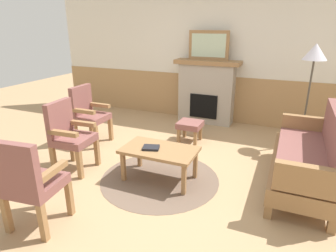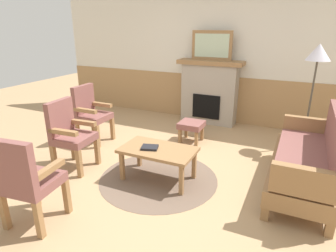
# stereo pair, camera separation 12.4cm
# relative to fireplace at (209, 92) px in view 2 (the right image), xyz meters

# --- Properties ---
(ground_plane) EXTENTS (14.00, 14.00, 0.00)m
(ground_plane) POSITION_rel_fireplace_xyz_m (0.00, -2.35, -0.65)
(ground_plane) COLOR tan
(wall_back) EXTENTS (7.20, 0.14, 2.70)m
(wall_back) POSITION_rel_fireplace_xyz_m (0.00, 0.25, 0.66)
(wall_back) COLOR silver
(wall_back) RESTS_ON ground_plane
(fireplace) EXTENTS (1.30, 0.44, 1.28)m
(fireplace) POSITION_rel_fireplace_xyz_m (0.00, 0.00, 0.00)
(fireplace) COLOR #A39989
(fireplace) RESTS_ON ground_plane
(framed_picture) EXTENTS (0.80, 0.04, 0.56)m
(framed_picture) POSITION_rel_fireplace_xyz_m (0.00, 0.00, 0.91)
(framed_picture) COLOR olive
(framed_picture) RESTS_ON fireplace
(couch) EXTENTS (0.70, 1.80, 0.98)m
(couch) POSITION_rel_fireplace_xyz_m (1.87, -1.99, -0.26)
(couch) COLOR olive
(couch) RESTS_ON ground_plane
(coffee_table) EXTENTS (0.96, 0.56, 0.44)m
(coffee_table) POSITION_rel_fireplace_xyz_m (0.12, -2.55, -0.27)
(coffee_table) COLOR olive
(coffee_table) RESTS_ON ground_plane
(round_rug) EXTENTS (1.57, 1.57, 0.01)m
(round_rug) POSITION_rel_fireplace_xyz_m (0.12, -2.55, -0.65)
(round_rug) COLOR brown
(round_rug) RESTS_ON ground_plane
(book_on_table) EXTENTS (0.25, 0.22, 0.03)m
(book_on_table) POSITION_rel_fireplace_xyz_m (0.02, -2.60, -0.20)
(book_on_table) COLOR black
(book_on_table) RESTS_ON coffee_table
(footstool) EXTENTS (0.40, 0.40, 0.36)m
(footstool) POSITION_rel_fireplace_xyz_m (0.05, -1.16, -0.37)
(footstool) COLOR olive
(footstool) RESTS_ON ground_plane
(armchair_near_fireplace) EXTENTS (0.52, 0.52, 0.98)m
(armchair_near_fireplace) POSITION_rel_fireplace_xyz_m (-1.15, -2.77, -0.11)
(armchair_near_fireplace) COLOR olive
(armchair_near_fireplace) RESTS_ON ground_plane
(armchair_by_window_left) EXTENTS (0.48, 0.48, 0.98)m
(armchair_by_window_left) POSITION_rel_fireplace_xyz_m (-1.54, -1.86, -0.11)
(armchair_by_window_left) COLOR olive
(armchair_by_window_left) RESTS_ON ground_plane
(armchair_front_left) EXTENTS (0.53, 0.53, 0.98)m
(armchair_front_left) POSITION_rel_fireplace_xyz_m (-0.62, -3.92, -0.11)
(armchair_front_left) COLOR olive
(armchair_front_left) RESTS_ON ground_plane
(floor_lamp_by_couch) EXTENTS (0.36, 0.36, 1.68)m
(floor_lamp_by_couch) POSITION_rel_fireplace_xyz_m (1.84, -0.60, 0.80)
(floor_lamp_by_couch) COLOR #332D28
(floor_lamp_by_couch) RESTS_ON ground_plane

